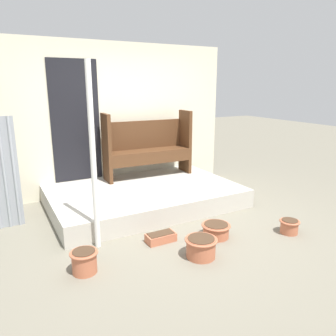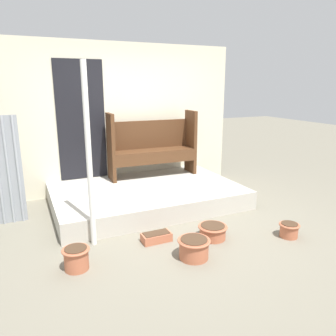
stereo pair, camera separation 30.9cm
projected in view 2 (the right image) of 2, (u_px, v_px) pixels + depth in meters
ground_plane at (173, 225)px, 4.53m from camera, size 24.00×24.00×0.00m
porch_slab at (147, 195)px, 5.31m from camera, size 2.92×1.89×0.29m
house_wall at (124, 118)px, 5.87m from camera, size 4.12×0.08×2.60m
support_post at (89, 158)px, 3.74m from camera, size 0.07×0.07×2.16m
bench at (152, 144)px, 5.82m from camera, size 1.57×0.45×1.15m
flower_pot_left at (76, 258)px, 3.43m from camera, size 0.29×0.29×0.24m
flower_pot_middle at (194, 247)px, 3.66m from camera, size 0.37×0.37×0.23m
flower_pot_right at (213, 231)px, 4.13m from camera, size 0.37×0.37×0.18m
flower_pot_far_right at (289, 229)px, 4.17m from camera, size 0.26×0.26×0.18m
planter_box_rect at (156, 237)px, 4.06m from camera, size 0.37×0.19×0.11m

